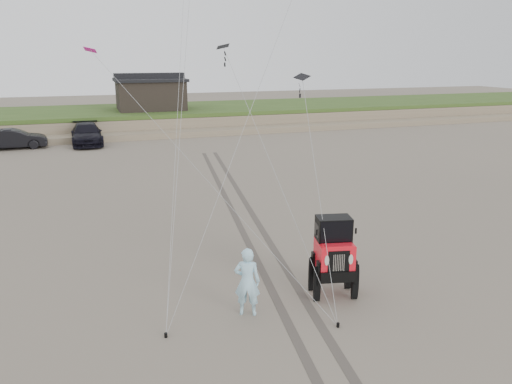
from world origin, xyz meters
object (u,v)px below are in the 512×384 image
Objects in this scene: jeep at (334,265)px; cabin at (150,93)px; truck_b at (14,139)px; truck_c at (87,134)px; man at (247,282)px.

cabin is at bearing 103.00° from jeep.
truck_b is 0.90× the size of jeep.
cabin is 1.43× the size of truck_b.
truck_b is 0.81× the size of truck_c.
truck_b is (-11.05, -7.95, -2.50)m from cabin.
cabin reaches higher than truck_c.
cabin is 1.29× the size of jeep.
jeep is at bearing -89.63° from cabin.
cabin reaches higher than man.
man is at bearing -93.79° from cabin.
man is at bearing -166.35° from truck_b.
truck_b is at bearing -178.04° from truck_c.
man is (8.63, -28.69, 0.21)m from truck_b.
truck_b is at bearing -144.29° from cabin.
jeep is 2.63× the size of man.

